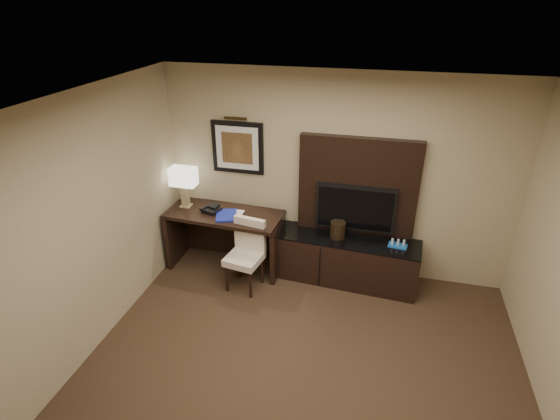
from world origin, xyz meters
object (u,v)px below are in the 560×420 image
(credenza, at_px, (346,260))
(ice_bucket, at_px, (338,230))
(desk_phone, at_px, (212,208))
(tv, at_px, (355,208))
(minibar_tray, at_px, (398,243))
(desk, at_px, (226,240))
(desk_chair, at_px, (244,258))
(table_lamp, at_px, (184,188))

(credenza, relative_size, ice_bucket, 8.47)
(ice_bucket, bearing_deg, desk_phone, -177.76)
(tv, relative_size, ice_bucket, 4.56)
(desk_phone, height_order, minibar_tray, desk_phone)
(desk, bearing_deg, minibar_tray, 3.72)
(desk, height_order, desk_chair, desk_chair)
(table_lamp, height_order, desk_phone, table_lamp)
(table_lamp, bearing_deg, desk, -6.27)
(desk_chair, height_order, desk_phone, desk_phone)
(desk, bearing_deg, tv, 9.72)
(desk, xyz_separation_m, tv, (1.72, 0.19, 0.60))
(desk, height_order, ice_bucket, ice_bucket)
(credenza, bearing_deg, desk_phone, -174.36)
(tv, relative_size, minibar_tray, 4.36)
(desk_chair, xyz_separation_m, minibar_tray, (1.88, 0.44, 0.24))
(credenza, bearing_deg, tv, 71.27)
(credenza, xyz_separation_m, tv, (0.06, 0.14, 0.70))
(credenza, xyz_separation_m, ice_bucket, (-0.13, 0.01, 0.43))
(tv, distance_m, table_lamp, 2.30)
(desk_chair, relative_size, ice_bucket, 4.04)
(table_lamp, height_order, minibar_tray, table_lamp)
(table_lamp, distance_m, minibar_tray, 2.90)
(minibar_tray, bearing_deg, table_lamp, 178.98)
(credenza, relative_size, desk_chair, 2.10)
(desk_chair, bearing_deg, ice_bucket, 32.87)
(desk, xyz_separation_m, desk_phone, (-0.17, -0.01, 0.47))
(credenza, relative_size, tv, 1.86)
(minibar_tray, bearing_deg, tv, 162.79)
(desk_chair, distance_m, table_lamp, 1.29)
(desk_chair, height_order, ice_bucket, desk_chair)
(desk_chair, height_order, table_lamp, table_lamp)
(desk_phone, bearing_deg, minibar_tray, 19.26)
(table_lamp, bearing_deg, ice_bucket, -0.15)
(tv, bearing_deg, table_lamp, -176.85)
(desk, relative_size, table_lamp, 2.85)
(desk, height_order, tv, tv)
(table_lamp, xyz_separation_m, minibar_tray, (2.87, -0.05, -0.42))
(tv, bearing_deg, ice_bucket, -145.15)
(tv, distance_m, desk_phone, 1.91)
(minibar_tray, bearing_deg, ice_bucket, 176.59)
(tv, xyz_separation_m, minibar_tray, (0.57, -0.18, -0.34))
(desk, height_order, desk_phone, desk_phone)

